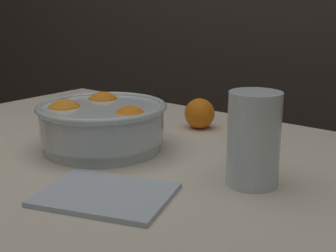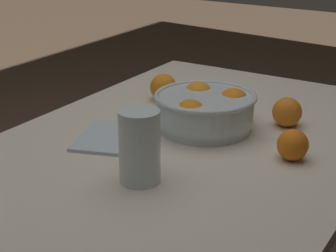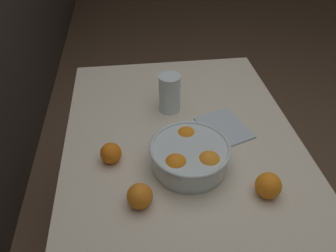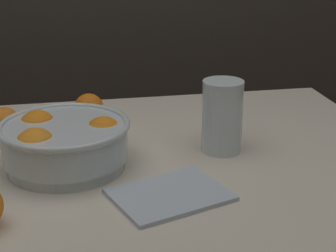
% 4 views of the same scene
% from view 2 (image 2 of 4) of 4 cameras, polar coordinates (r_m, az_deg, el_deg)
% --- Properties ---
extents(dining_table, '(1.23, 0.83, 0.71)m').
position_cam_2_polar(dining_table, '(1.37, 2.05, -4.50)').
color(dining_table, beige).
rests_on(dining_table, ground_plane).
extents(fruit_bowl, '(0.25, 0.25, 0.10)m').
position_cam_2_polar(fruit_bowl, '(1.38, 3.88, 1.72)').
color(fruit_bowl, silver).
rests_on(fruit_bowl, dining_table).
extents(juice_glass, '(0.08, 0.08, 0.15)m').
position_cam_2_polar(juice_glass, '(1.11, -2.90, -2.54)').
color(juice_glass, '#F4A314').
rests_on(juice_glass, dining_table).
extents(orange_loose_near_bowl, '(0.07, 0.07, 0.07)m').
position_cam_2_polar(orange_loose_near_bowl, '(1.44, 12.00, 1.40)').
color(orange_loose_near_bowl, orange).
rests_on(orange_loose_near_bowl, dining_table).
extents(orange_loose_front, '(0.07, 0.07, 0.07)m').
position_cam_2_polar(orange_loose_front, '(1.25, 12.55, -1.88)').
color(orange_loose_front, orange).
rests_on(orange_loose_front, dining_table).
extents(orange_loose_aside, '(0.08, 0.08, 0.08)m').
position_cam_2_polar(orange_loose_aside, '(1.60, -0.46, 3.96)').
color(orange_loose_aside, orange).
rests_on(orange_loose_aside, dining_table).
extents(napkin, '(0.23, 0.20, 0.01)m').
position_cam_2_polar(napkin, '(1.34, -5.82, -1.15)').
color(napkin, silver).
rests_on(napkin, dining_table).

